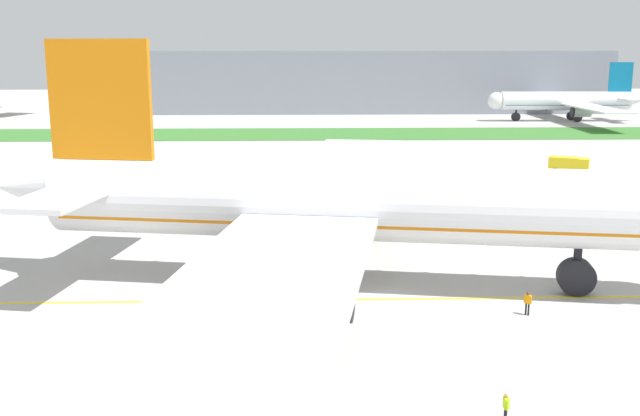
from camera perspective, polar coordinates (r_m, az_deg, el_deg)
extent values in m
plane|color=#ADAAA5|center=(56.36, 5.20, -6.97)|extent=(600.00, 600.00, 0.00)
cube|color=yellow|center=(56.25, 5.21, -7.00)|extent=(280.00, 0.36, 0.01)
cube|color=#38722D|center=(164.83, 0.57, 5.72)|extent=(320.00, 24.00, 0.10)
cylinder|color=white|center=(57.80, 1.92, 0.45)|extent=(47.12, 13.95, 5.95)
cube|color=orange|center=(58.02, 1.91, -0.56)|extent=(45.19, 13.16, 0.71)
cone|color=white|center=(65.81, -21.28, 1.45)|extent=(7.32, 6.12, 5.06)
cube|color=orange|center=(62.03, -16.57, 7.97)|extent=(8.40, 2.04, 9.52)
cube|color=white|center=(68.58, -14.89, 2.65)|extent=(6.72, 10.27, 0.42)
cube|color=white|center=(57.99, -19.43, 0.70)|extent=(6.72, 10.27, 0.42)
cube|color=white|center=(81.71, 2.13, 3.36)|extent=(17.42, 43.26, 0.48)
cube|color=white|center=(35.58, -6.20, -8.39)|extent=(17.42, 43.26, 0.48)
cylinder|color=#B7BABF|center=(72.59, 2.43, 0.80)|extent=(6.14, 4.20, 3.27)
cylinder|color=black|center=(72.37, 4.66, 0.74)|extent=(1.08, 3.47, 3.44)
cylinder|color=#B7BABF|center=(44.64, -1.37, -6.47)|extent=(6.14, 4.20, 3.27)
cylinder|color=black|center=(44.28, 2.26, -6.63)|extent=(1.08, 3.47, 3.44)
cylinder|color=black|center=(59.60, 19.18, -3.96)|extent=(0.62, 0.62, 2.31)
cylinder|color=black|center=(59.92, 19.10, -5.02)|extent=(3.01, 1.74, 2.83)
cylinder|color=black|center=(62.26, -1.22, -2.60)|extent=(0.62, 0.62, 2.31)
cylinder|color=black|center=(62.56, -1.22, -3.62)|extent=(3.01, 1.74, 2.83)
cylinder|color=black|center=(56.33, -2.26, -4.20)|extent=(0.62, 0.62, 2.31)
cylinder|color=black|center=(56.66, -2.25, -5.32)|extent=(3.01, 1.74, 2.83)
sphere|color=black|center=(64.81, -13.62, 1.87)|extent=(0.42, 0.42, 0.42)
sphere|color=black|center=(63.46, -10.30, 1.80)|extent=(0.42, 0.42, 0.42)
sphere|color=black|center=(62.33, -6.85, 1.73)|extent=(0.42, 0.42, 0.42)
sphere|color=black|center=(61.43, -3.28, 1.64)|extent=(0.42, 0.42, 0.42)
sphere|color=black|center=(60.78, 0.37, 1.55)|extent=(0.42, 0.42, 0.42)
sphere|color=black|center=(60.38, 4.09, 1.45)|extent=(0.42, 0.42, 0.42)
sphere|color=black|center=(60.23, 7.84, 1.34)|extent=(0.42, 0.42, 0.42)
sphere|color=black|center=(60.35, 11.60, 1.22)|extent=(0.42, 0.42, 0.42)
sphere|color=black|center=(60.72, 15.32, 1.10)|extent=(0.42, 0.42, 0.42)
sphere|color=black|center=(61.35, 18.98, 0.98)|extent=(0.42, 0.42, 0.42)
cylinder|color=black|center=(39.70, 14.04, -15.17)|extent=(0.12, 0.12, 0.82)
cylinder|color=#BFE519|center=(39.53, 14.04, -14.21)|extent=(0.10, 0.10, 0.52)
cylinder|color=#BFE519|center=(39.11, 14.21, -14.52)|extent=(0.10, 0.10, 0.52)
cube|color=#BFE519|center=(39.31, 14.13, -14.32)|extent=(0.26, 0.44, 0.58)
sphere|color=tan|center=(39.13, 14.16, -13.78)|extent=(0.22, 0.22, 0.22)
cylinder|color=black|center=(54.75, 15.55, -7.48)|extent=(0.13, 0.13, 0.87)
cylinder|color=orange|center=(54.59, 15.45, -6.75)|extent=(0.10, 0.10, 0.55)
cylinder|color=black|center=(54.67, 15.74, -7.52)|extent=(0.13, 0.13, 0.87)
cylinder|color=orange|center=(54.37, 15.93, -6.85)|extent=(0.10, 0.10, 0.55)
cube|color=orange|center=(54.47, 15.69, -6.77)|extent=(0.50, 0.50, 0.61)
sphere|color=brown|center=(54.33, 15.72, -6.33)|extent=(0.23, 0.23, 0.23)
cube|color=yellow|center=(117.70, 18.25, 3.25)|extent=(4.88, 3.94, 2.07)
cube|color=yellow|center=(117.48, 19.59, 3.12)|extent=(2.47, 2.72, 1.99)
cube|color=#263347|center=(117.38, 19.98, 3.28)|extent=(0.91, 1.78, 0.88)
cylinder|color=black|center=(118.77, 19.60, 2.72)|extent=(0.94, 0.66, 0.90)
cylinder|color=black|center=(116.50, 19.51, 2.56)|extent=(0.94, 0.66, 0.90)
cylinder|color=black|center=(119.09, 17.76, 2.87)|extent=(0.94, 0.66, 0.90)
cylinder|color=black|center=(116.83, 17.64, 2.71)|extent=(0.94, 0.66, 0.90)
cube|color=black|center=(99.19, -3.52, 2.39)|extent=(4.06, 3.09, 2.45)
cube|color=black|center=(98.81, -4.83, 2.17)|extent=(1.88, 2.49, 1.89)
cube|color=#263347|center=(98.63, -5.21, 2.37)|extent=(0.53, 1.92, 0.83)
cylinder|color=black|center=(97.85, -4.70, 1.51)|extent=(0.94, 0.50, 0.90)
cylinder|color=black|center=(100.10, -4.94, 1.75)|extent=(0.94, 0.50, 0.90)
cylinder|color=black|center=(98.47, -2.86, 1.60)|extent=(0.94, 0.50, 0.90)
cylinder|color=black|center=(100.70, -3.14, 1.84)|extent=(0.94, 0.50, 0.90)
cube|color=black|center=(96.89, -17.66, 1.49)|extent=(5.01, 3.68, 2.04)
cube|color=black|center=(97.13, -15.96, 1.49)|extent=(2.39, 2.67, 1.64)
cube|color=#263347|center=(97.15, -15.49, 1.72)|extent=(0.72, 1.86, 0.72)
cylinder|color=black|center=(98.41, -16.00, 1.14)|extent=(0.95, 0.58, 0.90)
cylinder|color=black|center=(96.15, -15.86, 0.90)|extent=(0.95, 0.58, 0.90)
cylinder|color=black|center=(98.15, -18.32, 0.97)|extent=(0.95, 0.58, 0.90)
cylinder|color=black|center=(95.88, -18.24, 0.72)|extent=(0.95, 0.58, 0.90)
cylinder|color=white|center=(204.95, 18.34, 7.84)|extent=(33.40, 5.59, 4.70)
cube|color=#0C6B9E|center=(205.01, 18.32, 7.61)|extent=(32.05, 5.18, 0.56)
sphere|color=white|center=(200.01, 13.42, 8.03)|extent=(4.46, 4.46, 4.46)
cone|color=white|center=(211.60, 23.21, 7.69)|extent=(5.27, 4.13, 3.99)
cube|color=#0C6B9E|center=(209.49, 22.13, 9.32)|extent=(6.00, 0.63, 7.52)
cube|color=white|center=(205.66, 22.67, 7.73)|extent=(3.86, 7.61, 0.33)
cube|color=white|center=(214.34, 21.70, 7.95)|extent=(3.86, 7.61, 0.33)
cube|color=white|center=(189.25, 20.46, 7.21)|extent=(8.12, 30.14, 0.38)
cube|color=white|center=(221.95, 17.33, 8.03)|extent=(8.12, 30.14, 0.38)
cylinder|color=#B7BABF|center=(195.33, 19.46, 6.99)|extent=(4.53, 2.70, 2.58)
cylinder|color=black|center=(194.59, 18.84, 7.02)|extent=(0.46, 2.72, 2.71)
cylinder|color=#B7BABF|center=(215.33, 17.59, 7.53)|extent=(4.53, 2.70, 2.58)
cylinder|color=black|center=(214.67, 17.02, 7.55)|extent=(0.46, 2.72, 2.71)
cylinder|color=black|center=(201.55, 14.84, 7.05)|extent=(0.49, 0.49, 1.82)
cylinder|color=black|center=(201.63, 14.83, 6.80)|extent=(2.26, 1.06, 2.23)
cylinder|color=black|center=(203.72, 19.21, 6.84)|extent=(0.49, 0.49, 1.82)
cylinder|color=black|center=(203.79, 19.19, 6.58)|extent=(2.26, 1.06, 2.23)
cylinder|color=black|center=(208.37, 18.77, 6.97)|extent=(0.49, 0.49, 1.82)
cylinder|color=black|center=(208.44, 18.75, 6.72)|extent=(2.26, 1.06, 2.23)
cube|color=gray|center=(224.58, 4.48, 9.68)|extent=(135.31, 20.00, 18.00)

